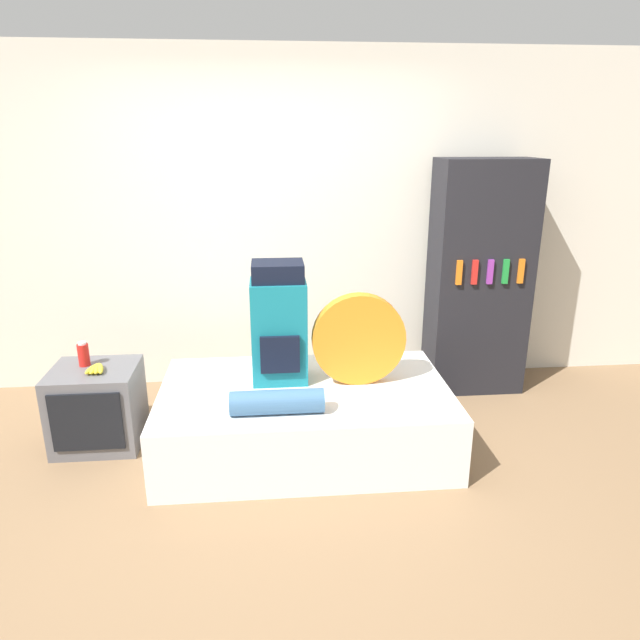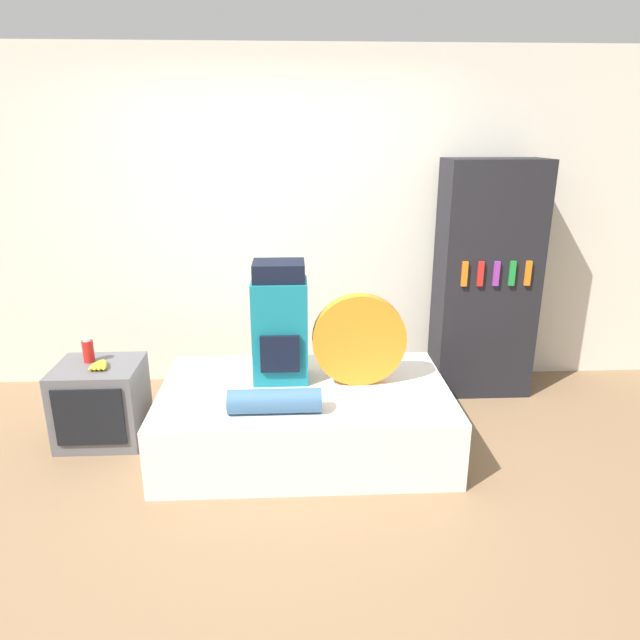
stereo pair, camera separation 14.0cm
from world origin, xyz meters
name	(u,v)px [view 1 (the left image)]	position (x,y,z in m)	size (l,w,h in m)	color
ground_plane	(282,494)	(0.00, 0.00, 0.00)	(16.00, 16.00, 0.00)	#846647
wall_back	(272,224)	(0.00, 1.67, 1.30)	(8.00, 0.05, 2.60)	silver
bed	(305,417)	(0.17, 0.51, 0.22)	(1.84, 1.11, 0.43)	white
backpack	(279,324)	(0.02, 0.65, 0.81)	(0.35, 0.31, 0.79)	#14707F
tent_bag	(359,339)	(0.52, 0.55, 0.73)	(0.60, 0.09, 0.60)	orange
sleeping_roll	(277,402)	(-0.01, 0.17, 0.50)	(0.54, 0.14, 0.14)	#3D668E
television	(97,407)	(-1.19, 0.68, 0.27)	(0.54, 0.49, 0.53)	#5B5B60
canister	(84,354)	(-1.25, 0.75, 0.61)	(0.07, 0.07, 0.16)	red
banana_bunch	(96,369)	(-1.15, 0.64, 0.55)	(0.13, 0.17, 0.04)	yellow
bookshelf	(479,279)	(1.58, 1.35, 0.90)	(0.73, 0.42, 1.81)	black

